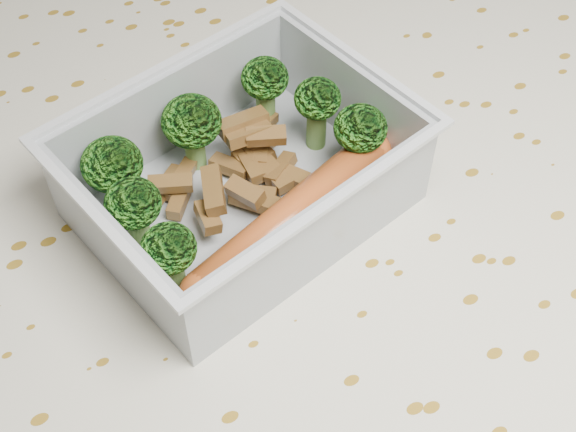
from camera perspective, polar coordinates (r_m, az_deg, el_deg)
dining_table at (r=0.56m, az=-0.38°, el=-7.99°), size 1.40×0.90×0.75m
tablecloth at (r=0.51m, az=-0.41°, el=-5.10°), size 1.46×0.96×0.19m
lunch_container at (r=0.49m, az=-3.28°, el=2.47°), size 0.22×0.19×0.07m
broccoli_florets at (r=0.48m, az=-5.16°, el=4.73°), size 0.18×0.13×0.05m
meat_pile at (r=0.51m, az=-3.37°, el=3.69°), size 0.11×0.09×0.03m
sausage at (r=0.47m, az=0.33°, el=-0.16°), size 0.16×0.07×0.03m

